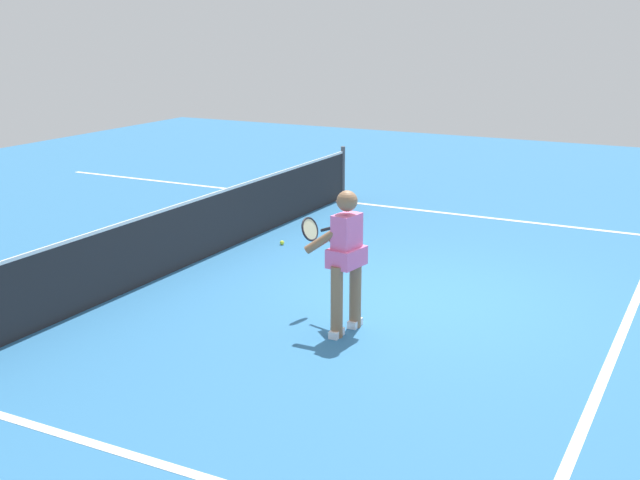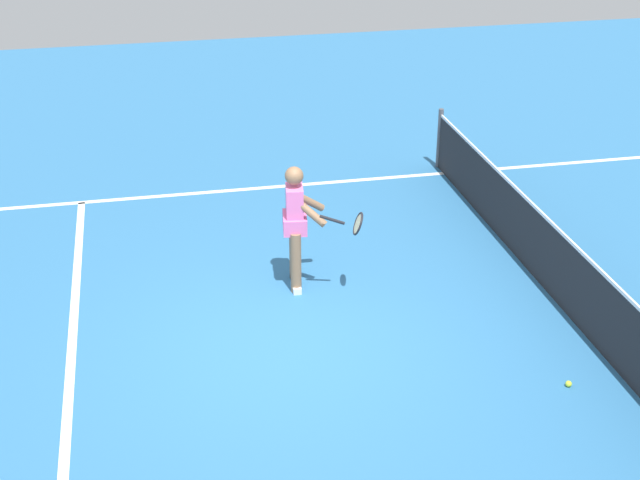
% 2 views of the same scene
% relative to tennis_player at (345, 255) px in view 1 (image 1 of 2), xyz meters
% --- Properties ---
extents(ground_plane, '(27.70, 27.70, 0.00)m').
position_rel_tennis_player_xyz_m(ground_plane, '(1.32, -0.36, -0.85)').
color(ground_plane, teal).
extents(service_line_marking, '(8.82, 0.10, 0.01)m').
position_rel_tennis_player_xyz_m(service_line_marking, '(1.32, -2.68, -0.84)').
color(service_line_marking, white).
rests_on(service_line_marking, ground).
extents(sideline_left_marking, '(0.10, 19.31, 0.01)m').
position_rel_tennis_player_xyz_m(sideline_left_marking, '(-3.08, -0.36, -0.84)').
color(sideline_left_marking, white).
rests_on(sideline_left_marking, ground).
extents(sideline_right_marking, '(0.10, 19.31, 0.01)m').
position_rel_tennis_player_xyz_m(sideline_right_marking, '(5.73, -0.36, -0.84)').
color(sideline_right_marking, white).
rests_on(sideline_right_marking, ground).
extents(court_net, '(9.50, 0.08, 0.97)m').
position_rel_tennis_player_xyz_m(court_net, '(1.32, 2.94, -0.40)').
color(court_net, '#4C4C51').
rests_on(court_net, ground).
extents(tennis_player, '(0.86, 0.91, 1.55)m').
position_rel_tennis_player_xyz_m(tennis_player, '(0.00, 0.00, 0.00)').
color(tennis_player, '#8C6647').
rests_on(tennis_player, ground).
extents(tennis_ball_far, '(0.07, 0.07, 0.07)m').
position_rel_tennis_player_xyz_m(tennis_ball_far, '(2.67, 2.31, -0.81)').
color(tennis_ball_far, '#D1E533').
rests_on(tennis_ball_far, ground).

